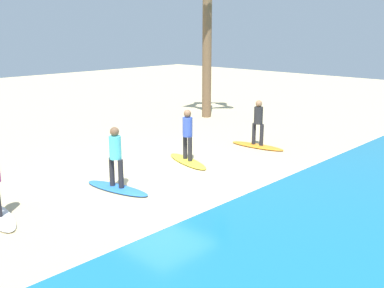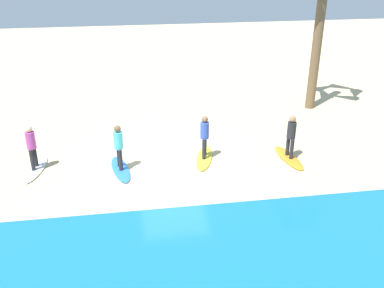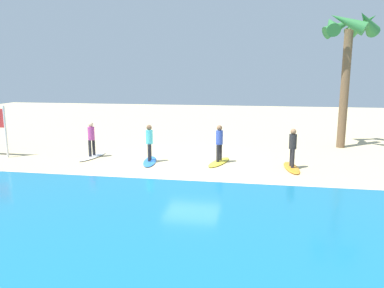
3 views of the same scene
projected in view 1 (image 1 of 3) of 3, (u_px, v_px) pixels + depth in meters
name	position (u px, v px, depth m)	size (l,w,h in m)	color
ground_plane	(164.00, 172.00, 13.51)	(60.00, 60.00, 0.00)	#CCB789
surfboard_orange	(257.00, 146.00, 16.36)	(2.10, 0.56, 0.09)	orange
surfer_orange	(258.00, 119.00, 16.11)	(0.32, 0.46, 1.64)	#232328
surfboard_yellow	(188.00, 161.00, 14.48)	(2.10, 0.56, 0.09)	yellow
surfer_yellow	(187.00, 131.00, 14.23)	(0.32, 0.45, 1.64)	#232328
surfboard_blue	(117.00, 188.00, 12.02)	(2.10, 0.56, 0.09)	blue
surfer_blue	(115.00, 153.00, 11.77)	(0.32, 0.46, 1.64)	#232328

